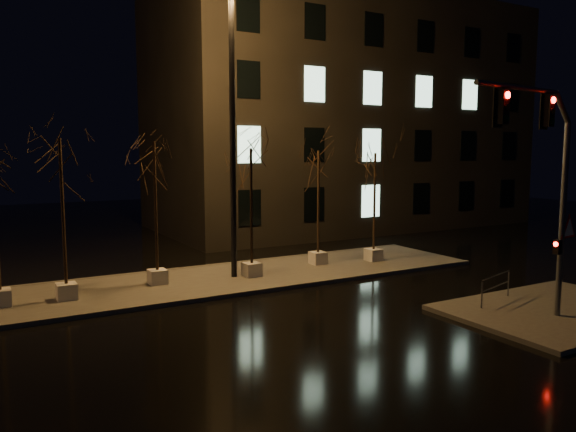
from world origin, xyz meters
TOP-DOWN VIEW (x-y plane):
  - ground at (0.00, 0.00)m, footprint 90.00×90.00m
  - median at (0.00, 6.00)m, footprint 22.00×5.00m
  - sidewalk_corner at (7.50, -3.50)m, footprint 7.00×5.00m
  - building at (14.00, 18.00)m, footprint 25.00×12.00m
  - tree_1 at (-6.08, 5.57)m, footprint 1.80×1.80m
  - tree_2 at (-2.72, 6.20)m, footprint 1.80×1.80m
  - tree_3 at (0.98, 5.59)m, footprint 1.80×1.80m
  - tree_4 at (4.62, 6.31)m, footprint 1.80×1.80m
  - tree_5 at (7.26, 5.67)m, footprint 1.80×1.80m
  - traffic_signal_mast at (5.71, -4.11)m, footprint 5.52×0.84m
  - streetlight_main at (0.32, 5.87)m, footprint 2.83×0.44m
  - guard_rail_a at (6.40, -1.94)m, footprint 2.06×0.64m

SIDE VIEW (x-z plane):
  - ground at x=0.00m, z-range 0.00..0.00m
  - median at x=0.00m, z-range 0.00..0.15m
  - sidewalk_corner at x=7.50m, z-range 0.00..0.15m
  - guard_rail_a at x=6.40m, z-range 0.29..1.22m
  - tree_5 at x=7.26m, z-range 1.46..6.54m
  - tree_4 at x=4.62m, z-range 1.49..6.68m
  - tree_3 at x=0.98m, z-range 1.52..6.80m
  - tree_2 at x=-2.72m, z-range 1.58..7.13m
  - tree_1 at x=-6.08m, z-range 1.60..7.22m
  - traffic_signal_mast at x=5.71m, z-range 1.22..8.01m
  - streetlight_main at x=0.32m, z-range 1.02..12.36m
  - building at x=14.00m, z-range 0.00..15.00m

